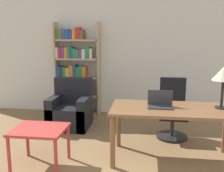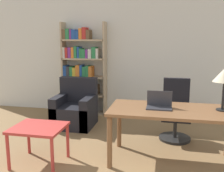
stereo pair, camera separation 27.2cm
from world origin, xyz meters
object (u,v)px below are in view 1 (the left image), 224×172
table_lamp (224,75)px  bookshelf (75,72)px  side_table_blue (40,133)px  laptop (160,103)px  armchair (71,111)px  office_chair (172,111)px  desk (173,115)px

table_lamp → bookshelf: bearing=143.2°
side_table_blue → laptop: bearing=15.9°
table_lamp → armchair: bearing=156.2°
office_chair → bookshelf: bearing=151.1°
table_lamp → office_chair: (-0.58, 0.84, -0.78)m
office_chair → side_table_blue: size_ratio=1.49×
laptop → table_lamp: table_lamp is taller
office_chair → armchair: bearing=172.2°
laptop → office_chair: office_chair is taller
desk → laptop: bearing=173.2°
bookshelf → laptop: bearing=-48.4°
laptop → bookshelf: 2.72m
table_lamp → desk: bearing=-173.1°
laptop → office_chair: 1.00m
laptop → side_table_blue: laptop is taller
laptop → side_table_blue: (-1.60, -0.46, -0.35)m
desk → laptop: 0.24m
table_lamp → side_table_blue: bearing=-168.1°
desk → table_lamp: bearing=6.9°
side_table_blue → desk: bearing=13.7°
office_chair → laptop: bearing=-106.3°
desk → side_table_blue: 1.85m
office_chair → table_lamp: bearing=-55.5°
table_lamp → armchair: 2.88m
laptop → table_lamp: (0.84, 0.06, 0.42)m
desk → laptop: laptop is taller
armchair → side_table_blue: bearing=-87.9°
table_lamp → armchair: (-2.49, 1.10, -0.93)m
laptop → bookshelf: bearing=131.6°
desk → table_lamp: size_ratio=2.98×
office_chair → side_table_blue: (-1.86, -1.35, 0.01)m
desk → table_lamp: (0.65, 0.08, 0.56)m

